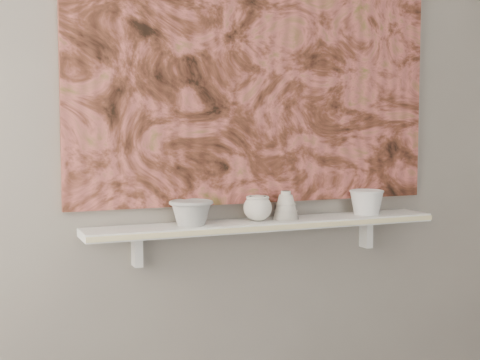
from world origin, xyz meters
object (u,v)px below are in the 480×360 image
shelf (267,224)px  painting (259,61)px  bowl_grey (191,212)px  cup_cream (258,208)px  bowl_white (367,202)px  bell_vessel (286,205)px

shelf → painting: size_ratio=0.93×
shelf → bowl_grey: bowl_grey is taller
painting → cup_cream: painting is taller
shelf → bowl_grey: size_ratio=8.68×
shelf → bowl_white: bowl_white is taller
cup_cream → painting: bearing=64.2°
bowl_white → bell_vessel: bearing=180.0°
painting → cup_cream: bearing=-115.8°
painting → bowl_white: (0.45, -0.08, -0.56)m
painting → bowl_grey: 0.65m
bowl_grey → bowl_white: size_ratio=1.16×
cup_cream → bell_vessel: 0.12m
painting → cup_cream: 0.57m
bowl_grey → bell_vessel: bell_vessel is taller
bowl_grey → bowl_white: 0.75m
bowl_white → painting: bearing=169.8°
shelf → cup_cream: bearing=180.0°
shelf → bowl_grey: (-0.30, 0.00, 0.06)m
painting → bowl_grey: size_ratio=9.30×
shelf → painting: (0.00, 0.08, 0.62)m
shelf → cup_cream: size_ratio=12.90×
cup_cream → bowl_white: 0.49m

